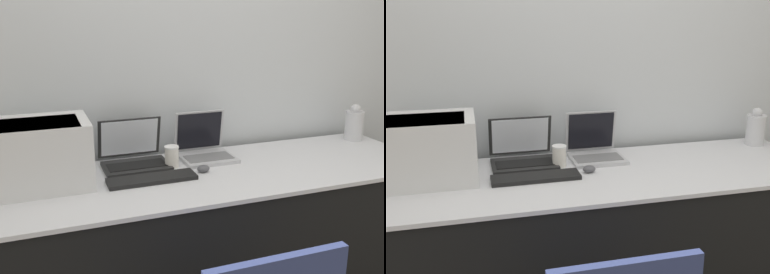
% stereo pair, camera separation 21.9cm
% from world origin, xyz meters
% --- Properties ---
extents(wall_back, '(8.00, 0.05, 2.60)m').
position_xyz_m(wall_back, '(0.00, 0.80, 1.30)').
color(wall_back, silver).
rests_on(wall_back, ground_plane).
extents(table, '(2.32, 0.73, 0.77)m').
position_xyz_m(table, '(0.00, 0.35, 0.39)').
color(table, black).
rests_on(table, ground_plane).
extents(printer, '(0.46, 0.35, 0.30)m').
position_xyz_m(printer, '(-0.82, 0.46, 0.93)').
color(printer, silver).
rests_on(printer, table).
extents(laptop_left, '(0.33, 0.29, 0.23)m').
position_xyz_m(laptop_left, '(-0.36, 0.59, 0.82)').
color(laptop_left, black).
rests_on(laptop_left, table).
extents(laptop_right, '(0.28, 0.27, 0.24)m').
position_xyz_m(laptop_right, '(0.04, 0.58, 0.82)').
color(laptop_right, '#B7B7BC').
rests_on(laptop_right, table).
extents(external_keyboard, '(0.42, 0.12, 0.02)m').
position_xyz_m(external_keyboard, '(-0.33, 0.34, 0.78)').
color(external_keyboard, black).
rests_on(external_keyboard, table).
extents(coffee_cup, '(0.07, 0.07, 0.11)m').
position_xyz_m(coffee_cup, '(-0.18, 0.49, 0.83)').
color(coffee_cup, white).
rests_on(coffee_cup, table).
extents(mouse, '(0.06, 0.05, 0.04)m').
position_xyz_m(mouse, '(-0.06, 0.36, 0.79)').
color(mouse, '#4C4C51').
rests_on(mouse, table).
extents(metal_pitcher, '(0.11, 0.11, 0.22)m').
position_xyz_m(metal_pitcher, '(1.03, 0.59, 0.87)').
color(metal_pitcher, silver).
rests_on(metal_pitcher, table).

